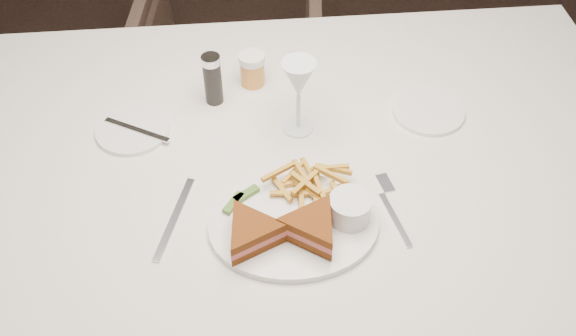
# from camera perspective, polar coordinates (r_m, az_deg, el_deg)

# --- Properties ---
(ground) EXTENTS (5.00, 5.00, 0.00)m
(ground) POSITION_cam_1_polar(r_m,az_deg,el_deg) (2.12, -5.02, -7.04)
(ground) COLOR black
(ground) RESTS_ON ground
(table) EXTENTS (1.69, 1.20, 0.75)m
(table) POSITION_cam_1_polar(r_m,az_deg,el_deg) (1.61, -0.32, -9.17)
(table) COLOR silver
(table) RESTS_ON ground
(chair_far) EXTENTS (0.72, 0.69, 0.64)m
(chair_far) POSITION_cam_1_polar(r_m,az_deg,el_deg) (2.34, -4.92, 10.10)
(chair_far) COLOR #47342C
(chair_far) RESTS_ON ground
(table_setting) EXTENTS (0.81, 0.65, 0.18)m
(table_setting) POSITION_cam_1_polar(r_m,az_deg,el_deg) (1.25, 0.14, -0.67)
(table_setting) COLOR white
(table_setting) RESTS_ON table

